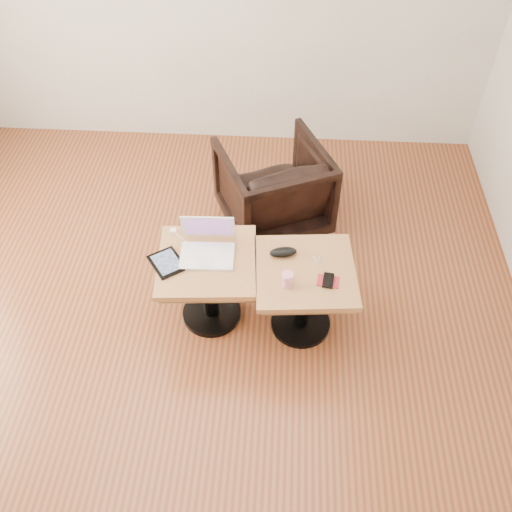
# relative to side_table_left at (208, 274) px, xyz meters

# --- Properties ---
(room_shell) EXTENTS (4.52, 4.52, 2.71)m
(room_shell) POSITION_rel_side_table_left_xyz_m (-0.10, -0.11, 0.93)
(room_shell) COLOR maroon
(room_shell) RESTS_ON ground
(side_table_left) EXTENTS (0.65, 0.65, 0.56)m
(side_table_left) POSITION_rel_side_table_left_xyz_m (0.00, 0.00, 0.00)
(side_table_left) COLOR black
(side_table_left) RESTS_ON ground
(side_table_right) EXTENTS (0.66, 0.66, 0.56)m
(side_table_right) POSITION_rel_side_table_left_xyz_m (0.61, -0.05, 0.00)
(side_table_right) COLOR black
(side_table_right) RESTS_ON ground
(laptop) EXTENTS (0.34, 0.31, 0.23)m
(laptop) POSITION_rel_side_table_left_xyz_m (-0.00, 0.07, 0.19)
(laptop) COLOR white
(laptop) RESTS_ON side_table_left
(tablet) EXTENTS (0.27, 0.29, 0.02)m
(tablet) POSITION_rel_side_table_left_xyz_m (-0.24, -0.05, 0.15)
(tablet) COLOR black
(tablet) RESTS_ON side_table_left
(charging_adapter) EXTENTS (0.05, 0.05, 0.02)m
(charging_adapter) POSITION_rel_side_table_left_xyz_m (-0.25, 0.23, 0.15)
(charging_adapter) COLOR white
(charging_adapter) RESTS_ON side_table_left
(glasses_case) EXTENTS (0.18, 0.11, 0.05)m
(glasses_case) POSITION_rel_side_table_left_xyz_m (0.47, 0.07, 0.17)
(glasses_case) COLOR black
(glasses_case) RESTS_ON side_table_right
(striped_cup) EXTENTS (0.08, 0.08, 0.09)m
(striped_cup) POSITION_rel_side_table_left_xyz_m (0.50, -0.17, 0.18)
(striped_cup) COLOR #F54578
(striped_cup) RESTS_ON side_table_right
(earbuds_tangle) EXTENTS (0.08, 0.05, 0.02)m
(earbuds_tangle) POSITION_rel_side_table_left_xyz_m (0.68, 0.04, 0.15)
(earbuds_tangle) COLOR white
(earbuds_tangle) RESTS_ON side_table_right
(phone_on_sleeve) EXTENTS (0.14, 0.12, 0.02)m
(phone_on_sleeve) POSITION_rel_side_table_left_xyz_m (0.75, -0.14, 0.15)
(phone_on_sleeve) COLOR maroon
(phone_on_sleeve) RESTS_ON side_table_right
(armchair) EXTENTS (0.99, 1.00, 0.69)m
(armchair) POSITION_rel_side_table_left_xyz_m (0.38, 0.97, -0.07)
(armchair) COLOR black
(armchair) RESTS_ON ground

